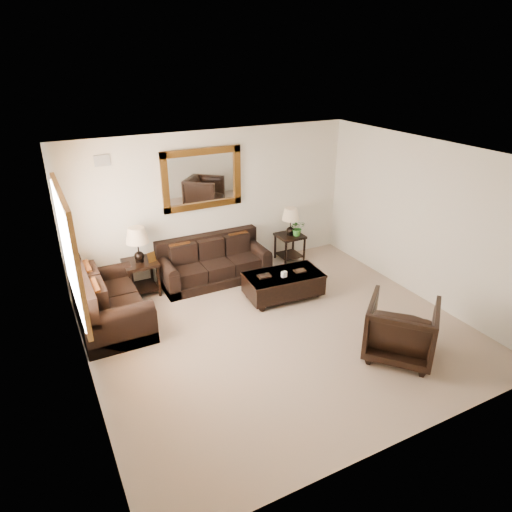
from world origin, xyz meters
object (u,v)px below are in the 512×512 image
coffee_table (283,283)px  armchair (402,327)px  end_table_left (139,251)px  sofa (213,265)px  end_table_right (290,227)px  loveseat (107,305)px

coffee_table → armchair: size_ratio=1.47×
end_table_left → coffee_table: (2.15, -1.26, -0.53)m
sofa → coffee_table: 1.45m
sofa → armchair: 3.67m
sofa → coffee_table: (0.82, -1.19, -0.02)m
sofa → armchair: size_ratio=2.14×
end_table_left → coffee_table: bearing=-30.5°
sofa → end_table_left: size_ratio=1.60×
end_table_right → coffee_table: size_ratio=0.81×
end_table_left → end_table_right: 3.06m
coffee_table → loveseat: bearing=174.9°
sofa → loveseat: size_ratio=1.18×
end_table_left → armchair: size_ratio=1.33×
armchair → coffee_table: bearing=-25.1°
loveseat → armchair: size_ratio=1.81×
end_table_left → end_table_right: (3.05, 0.03, -0.08)m
end_table_left → armchair: (2.76, -3.45, -0.35)m
coffee_table → armchair: bearing=-70.0°
coffee_table → armchair: armchair is taller
loveseat → end_table_right: end_table_right is taller
sofa → end_table_left: end_table_left is taller
end_table_right → armchair: end_table_right is taller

